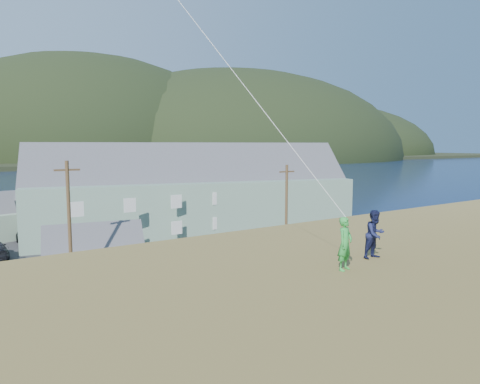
{
  "coord_description": "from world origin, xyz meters",
  "views": [
    {
      "loc": [
        -7.7,
        -27.64,
        10.86
      ],
      "look_at": [
        2.43,
        -12.04,
        8.8
      ],
      "focal_mm": 32.0,
      "sensor_mm": 36.0,
      "label": 1
    }
  ],
  "objects_px": {
    "kite_flyer_green": "(345,244)",
    "lodge": "(195,192)",
    "shed_white": "(95,258)",
    "kite_flyer_navy": "(375,234)"
  },
  "relations": [
    {
      "from": "kite_flyer_green",
      "to": "lodge",
      "type": "bearing_deg",
      "value": 52.94
    },
    {
      "from": "shed_white",
      "to": "kite_flyer_navy",
      "type": "xyz_separation_m",
      "value": [
        2.96,
        -23.9,
        5.73
      ]
    },
    {
      "from": "lodge",
      "to": "kite_flyer_navy",
      "type": "distance_m",
      "value": 39.64
    },
    {
      "from": "kite_flyer_green",
      "to": "kite_flyer_navy",
      "type": "relative_size",
      "value": 1.0
    },
    {
      "from": "lodge",
      "to": "kite_flyer_navy",
      "type": "relative_size",
      "value": 25.14
    },
    {
      "from": "shed_white",
      "to": "kite_flyer_navy",
      "type": "bearing_deg",
      "value": -71.86
    },
    {
      "from": "kite_flyer_navy",
      "to": "shed_white",
      "type": "bearing_deg",
      "value": 98.07
    },
    {
      "from": "lodge",
      "to": "kite_flyer_green",
      "type": "relative_size",
      "value": 25.22
    },
    {
      "from": "lodge",
      "to": "shed_white",
      "type": "distance_m",
      "value": 20.86
    },
    {
      "from": "kite_flyer_green",
      "to": "kite_flyer_navy",
      "type": "height_order",
      "value": "kite_flyer_navy"
    }
  ]
}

